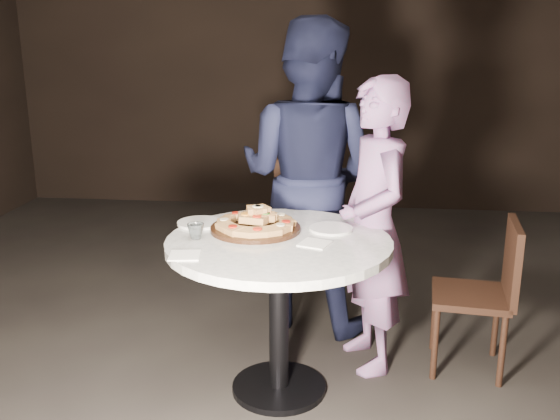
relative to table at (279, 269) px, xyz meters
name	(u,v)px	position (x,y,z in m)	size (l,w,h in m)	color
floor	(260,379)	(-0.11, 0.09, -0.66)	(7.00, 7.00, 0.00)	black
table	(279,269)	(0.00, 0.00, 0.00)	(1.23, 1.23, 0.81)	black
serving_board	(256,228)	(-0.13, 0.12, 0.16)	(0.45, 0.45, 0.02)	black
focaccia_pile	(256,221)	(-0.13, 0.13, 0.20)	(0.40, 0.40, 0.11)	#AE7A43
plate_left	(200,223)	(-0.43, 0.20, 0.16)	(0.23, 0.23, 0.01)	white
plate_right	(331,229)	(0.24, 0.17, 0.16)	(0.22, 0.22, 0.01)	white
water_glass	(196,231)	(-0.39, -0.04, 0.19)	(0.08, 0.08, 0.07)	silver
napkin_near	(185,255)	(-0.38, -0.28, 0.15)	(0.13, 0.13, 0.01)	white
napkin_far	(315,244)	(0.17, -0.05, 0.15)	(0.13, 0.13, 0.01)	white
chair_far	(310,213)	(0.06, 1.38, -0.11)	(0.51, 0.52, 0.95)	black
chair_right	(488,286)	(1.06, 0.33, -0.18)	(0.45, 0.43, 0.83)	black
diner_navy	(308,176)	(0.08, 0.86, 0.27)	(0.90, 0.70, 1.85)	black
diner_teal	(373,227)	(0.46, 0.34, 0.12)	(0.57, 0.37, 1.55)	slate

